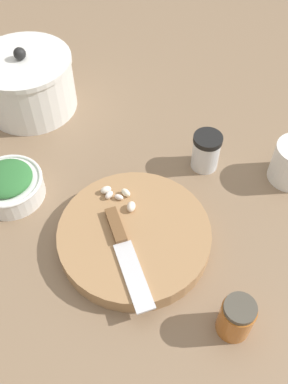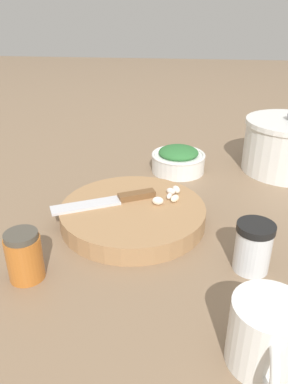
{
  "view_description": "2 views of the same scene",
  "coord_description": "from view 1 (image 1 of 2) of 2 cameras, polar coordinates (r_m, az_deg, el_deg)",
  "views": [
    {
      "loc": [
        0.09,
        -0.48,
        0.71
      ],
      "look_at": [
        0.02,
        0.01,
        0.08
      ],
      "focal_mm": 40.0,
      "sensor_mm": 36.0,
      "label": 1
    },
    {
      "loc": [
        0.66,
        0.05,
        0.4
      ],
      "look_at": [
        -0.01,
        -0.03,
        0.06
      ],
      "focal_mm": 35.0,
      "sensor_mm": 36.0,
      "label": 2
    }
  ],
  "objects": [
    {
      "name": "herb_bowl",
      "position": [
        0.92,
        -17.54,
        0.96
      ],
      "size": [
        0.14,
        0.14,
        0.07
      ],
      "color": "silver",
      "rests_on": "ground_plane"
    },
    {
      "name": "stock_pot",
      "position": [
        1.09,
        -15.28,
        13.81
      ],
      "size": [
        0.23,
        0.23,
        0.16
      ],
      "color": "silver",
      "rests_on": "ground_plane"
    },
    {
      "name": "honey_jar",
      "position": [
        0.73,
        12.19,
        -16.07
      ],
      "size": [
        0.06,
        0.06,
        0.08
      ],
      "color": "#B26023",
      "rests_on": "ground_plane"
    },
    {
      "name": "garlic_cloves",
      "position": [
        0.84,
        -3.43,
        -0.69
      ],
      "size": [
        0.07,
        0.06,
        0.02
      ],
      "color": "silver",
      "rests_on": "cutting_board"
    },
    {
      "name": "cutting_board",
      "position": [
        0.82,
        -1.29,
        -5.9
      ],
      "size": [
        0.29,
        0.29,
        0.04
      ],
      "color": "#9E754C",
      "rests_on": "ground_plane"
    },
    {
      "name": "ground_plane",
      "position": [
        0.86,
        -1.64,
        -3.75
      ],
      "size": [
        5.0,
        5.0,
        0.0
      ],
      "primitive_type": "plane",
      "color": "#7F664C"
    },
    {
      "name": "chef_knife",
      "position": [
        0.77,
        -2.6,
        -7.76
      ],
      "size": [
        0.12,
        0.2,
        0.01
      ],
      "rotation": [
        0.0,
        0.0,
        3.6
      ],
      "color": "brown",
      "rests_on": "cutting_board"
    },
    {
      "name": "spice_jar",
      "position": [
        0.93,
        8.27,
        5.39
      ],
      "size": [
        0.06,
        0.06,
        0.09
      ],
      "color": "silver",
      "rests_on": "ground_plane"
    }
  ]
}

